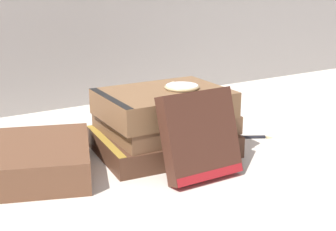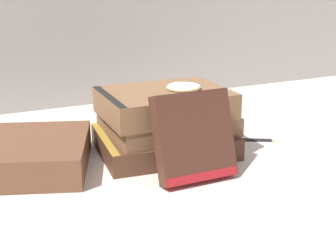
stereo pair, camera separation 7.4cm
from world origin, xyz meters
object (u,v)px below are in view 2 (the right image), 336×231
object	(u,v)px
book_side_left	(15,155)
fountain_pen	(243,138)
book_flat_bottom	(161,142)
book_flat_top	(162,103)
book_leaning_front	(194,140)
book_flat_middle	(164,122)
pocket_watch	(184,87)

from	to	relation	value
book_side_left	fountain_pen	bearing A→B (deg)	13.92
book_flat_bottom	book_flat_top	size ratio (longest dim) A/B	1.12
book_leaning_front	book_flat_middle	bearing A→B (deg)	86.23
book_flat_middle	book_flat_top	world-z (taller)	book_flat_top
fountain_pen	book_flat_middle	bearing A→B (deg)	-159.04
book_flat_bottom	book_flat_middle	xyz separation A→B (m)	(0.01, 0.00, 0.03)
book_leaning_front	book_side_left	bearing A→B (deg)	148.32
book_flat_middle	book_flat_bottom	bearing A→B (deg)	-147.08
pocket_watch	fountain_pen	size ratio (longest dim) A/B	0.51
book_flat_top	fountain_pen	distance (m)	0.17
book_flat_top	fountain_pen	world-z (taller)	book_flat_top
book_flat_bottom	book_flat_top	world-z (taller)	book_flat_top
book_side_left	fountain_pen	xyz separation A→B (m)	(0.38, -0.04, -0.02)
book_side_left	fountain_pen	world-z (taller)	book_side_left
pocket_watch	fountain_pen	bearing A→B (deg)	-3.79
book_side_left	pocket_watch	size ratio (longest dim) A/B	4.19
pocket_watch	fountain_pen	world-z (taller)	pocket_watch
book_flat_middle	pocket_watch	xyz separation A→B (m)	(0.03, -0.01, 0.06)
book_flat_top	pocket_watch	world-z (taller)	pocket_watch
book_side_left	book_leaning_front	distance (m)	0.27
book_side_left	pocket_watch	bearing A→B (deg)	13.02
book_leaning_front	book_flat_bottom	bearing A→B (deg)	89.92
book_flat_bottom	book_flat_top	distance (m)	0.07
book_flat_bottom	pocket_watch	xyz separation A→B (m)	(0.04, -0.01, 0.09)
book_flat_middle	book_flat_top	distance (m)	0.04
book_flat_bottom	fountain_pen	size ratio (longest dim) A/B	1.93
book_flat_bottom	book_leaning_front	size ratio (longest dim) A/B	1.78
book_flat_top	fountain_pen	size ratio (longest dim) A/B	1.72
book_flat_top	book_leaning_front	bearing A→B (deg)	-88.98
book_flat_middle	fountain_pen	distance (m)	0.15
book_leaning_front	pocket_watch	xyz separation A→B (m)	(0.04, 0.11, 0.05)
book_side_left	book_flat_top	bearing A→B (deg)	12.60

